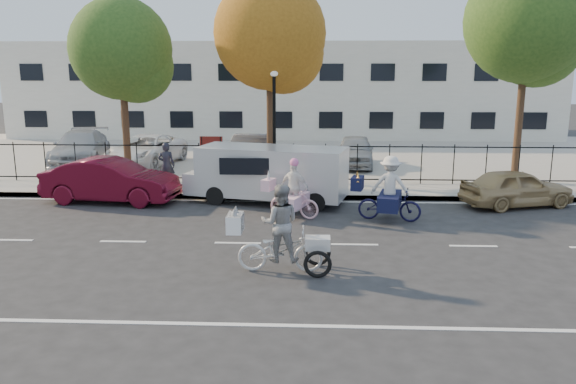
{
  "coord_description": "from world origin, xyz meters",
  "views": [
    {
      "loc": [
        1.88,
        -13.76,
        4.39
      ],
      "look_at": [
        1.24,
        1.2,
        1.1
      ],
      "focal_mm": 35.0,
      "sensor_mm": 36.0,
      "label": 1
    }
  ],
  "objects_px": {
    "bull_bike": "(389,195)",
    "pedestrian": "(167,165)",
    "lot_car_a": "(80,147)",
    "lot_car_b": "(146,150)",
    "lamppost": "(274,105)",
    "gold_sedan": "(517,188)",
    "red_sedan": "(111,181)",
    "white_van": "(269,172)",
    "lot_car_c": "(251,153)",
    "lot_car_d": "(355,151)",
    "unicorn_bike": "(293,196)",
    "zebra_trike": "(280,238)"
  },
  "relations": [
    {
      "from": "bull_bike",
      "to": "gold_sedan",
      "type": "bearing_deg",
      "value": -53.15
    },
    {
      "from": "white_van",
      "to": "bull_bike",
      "type": "bearing_deg",
      "value": -15.85
    },
    {
      "from": "white_van",
      "to": "lot_car_c",
      "type": "xyz_separation_m",
      "value": [
        -1.19,
        5.48,
        -0.15
      ]
    },
    {
      "from": "bull_bike",
      "to": "lamppost",
      "type": "bearing_deg",
      "value": 52.99
    },
    {
      "from": "unicorn_bike",
      "to": "pedestrian",
      "type": "bearing_deg",
      "value": 74.92
    },
    {
      "from": "lamppost",
      "to": "gold_sedan",
      "type": "xyz_separation_m",
      "value": [
        8.05,
        -2.45,
        -2.49
      ]
    },
    {
      "from": "lamppost",
      "to": "lot_car_d",
      "type": "height_order",
      "value": "lamppost"
    },
    {
      "from": "red_sedan",
      "to": "gold_sedan",
      "type": "relative_size",
      "value": 1.23
    },
    {
      "from": "unicorn_bike",
      "to": "white_van",
      "type": "xyz_separation_m",
      "value": [
        -0.86,
        1.9,
        0.36
      ]
    },
    {
      "from": "lamppost",
      "to": "lot_car_d",
      "type": "xyz_separation_m",
      "value": [
        3.3,
        4.27,
        -2.28
      ]
    },
    {
      "from": "lot_car_a",
      "to": "white_van",
      "type": "bearing_deg",
      "value": -46.95
    },
    {
      "from": "gold_sedan",
      "to": "lot_car_b",
      "type": "relative_size",
      "value": 0.75
    },
    {
      "from": "zebra_trike",
      "to": "lamppost",
      "type": "bearing_deg",
      "value": 4.9
    },
    {
      "from": "lot_car_a",
      "to": "lot_car_c",
      "type": "xyz_separation_m",
      "value": [
        7.97,
        -1.29,
        0.0
      ]
    },
    {
      "from": "red_sedan",
      "to": "lot_car_a",
      "type": "distance_m",
      "value": 7.89
    },
    {
      "from": "zebra_trike",
      "to": "red_sedan",
      "type": "distance_m",
      "value": 8.78
    },
    {
      "from": "white_van",
      "to": "red_sedan",
      "type": "relative_size",
      "value": 1.26
    },
    {
      "from": "lamppost",
      "to": "bull_bike",
      "type": "height_order",
      "value": "lamppost"
    },
    {
      "from": "red_sedan",
      "to": "lot_car_c",
      "type": "distance_m",
      "value": 6.94
    },
    {
      "from": "zebra_trike",
      "to": "red_sedan",
      "type": "height_order",
      "value": "zebra_trike"
    },
    {
      "from": "zebra_trike",
      "to": "unicorn_bike",
      "type": "distance_m",
      "value": 4.59
    },
    {
      "from": "lamppost",
      "to": "gold_sedan",
      "type": "bearing_deg",
      "value": -16.94
    },
    {
      "from": "red_sedan",
      "to": "pedestrian",
      "type": "distance_m",
      "value": 2.27
    },
    {
      "from": "red_sedan",
      "to": "white_van",
      "type": "bearing_deg",
      "value": -82.24
    },
    {
      "from": "bull_bike",
      "to": "lot_car_d",
      "type": "height_order",
      "value": "bull_bike"
    },
    {
      "from": "zebra_trike",
      "to": "lot_car_d",
      "type": "relative_size",
      "value": 0.57
    },
    {
      "from": "lamppost",
      "to": "pedestrian",
      "type": "height_order",
      "value": "lamppost"
    },
    {
      "from": "red_sedan",
      "to": "bull_bike",
      "type": "bearing_deg",
      "value": -95.84
    },
    {
      "from": "bull_bike",
      "to": "pedestrian",
      "type": "xyz_separation_m",
      "value": [
        -7.54,
        3.7,
        0.21
      ]
    },
    {
      "from": "lot_car_a",
      "to": "gold_sedan",
      "type": "bearing_deg",
      "value": -32.38
    },
    {
      "from": "unicorn_bike",
      "to": "lot_car_b",
      "type": "height_order",
      "value": "unicorn_bike"
    },
    {
      "from": "lamppost",
      "to": "pedestrian",
      "type": "bearing_deg",
      "value": -169.98
    },
    {
      "from": "bull_bike",
      "to": "lot_car_c",
      "type": "xyz_separation_m",
      "value": [
        -4.87,
        7.56,
        0.12
      ]
    },
    {
      "from": "zebra_trike",
      "to": "pedestrian",
      "type": "xyz_separation_m",
      "value": [
        -4.6,
        8.1,
        0.22
      ]
    },
    {
      "from": "gold_sedan",
      "to": "lot_car_a",
      "type": "xyz_separation_m",
      "value": [
        -17.24,
        6.92,
        0.27
      ]
    },
    {
      "from": "gold_sedan",
      "to": "pedestrian",
      "type": "height_order",
      "value": "pedestrian"
    },
    {
      "from": "red_sedan",
      "to": "lot_car_d",
      "type": "relative_size",
      "value": 1.12
    },
    {
      "from": "zebra_trike",
      "to": "pedestrian",
      "type": "height_order",
      "value": "zebra_trike"
    },
    {
      "from": "white_van",
      "to": "lot_car_d",
      "type": "distance_m",
      "value": 7.37
    },
    {
      "from": "lot_car_a",
      "to": "pedestrian",
      "type": "bearing_deg",
      "value": -54.67
    },
    {
      "from": "bull_bike",
      "to": "lot_car_c",
      "type": "distance_m",
      "value": 8.99
    },
    {
      "from": "gold_sedan",
      "to": "lamppost",
      "type": "bearing_deg",
      "value": 56.72
    },
    {
      "from": "gold_sedan",
      "to": "lot_car_a",
      "type": "height_order",
      "value": "lot_car_a"
    },
    {
      "from": "gold_sedan",
      "to": "lot_car_b",
      "type": "xyz_separation_m",
      "value": [
        -14.1,
        6.58,
        0.21
      ]
    },
    {
      "from": "lot_car_a",
      "to": "lot_car_b",
      "type": "relative_size",
      "value": 1.05
    },
    {
      "from": "bull_bike",
      "to": "lot_car_b",
      "type": "bearing_deg",
      "value": 61.88
    },
    {
      "from": "gold_sedan",
      "to": "lot_car_b",
      "type": "bearing_deg",
      "value": 48.63
    },
    {
      "from": "bull_bike",
      "to": "pedestrian",
      "type": "distance_m",
      "value": 8.4
    },
    {
      "from": "zebra_trike",
      "to": "white_van",
      "type": "relative_size",
      "value": 0.41
    },
    {
      "from": "red_sedan",
      "to": "pedestrian",
      "type": "height_order",
      "value": "pedestrian"
    }
  ]
}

